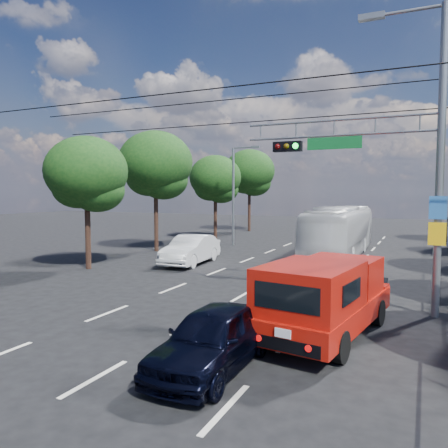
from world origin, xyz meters
The scene contains 13 objects.
ground centered at (0.00, 0.00, 0.00)m, with size 120.00×120.00×0.00m, color black.
lane_markings centered at (0.00, 14.00, 0.01)m, with size 6.12×38.00×0.01m.
signal_mast centered at (5.28, 7.99, 5.24)m, with size 6.43×0.39×9.50m.
streetlight_left centered at (-6.33, 22.00, 3.94)m, with size 2.09×0.22×7.08m.
utility_wires centered at (0.00, 8.83, 7.23)m, with size 22.00×5.04×0.74m.
tree_left_b centered at (-9.18, 10.02, 4.58)m, with size 4.08×4.08×6.63m.
tree_left_c centered at (-9.78, 17.02, 5.40)m, with size 4.80×4.80×7.80m.
tree_left_d centered at (-9.38, 25.02, 4.72)m, with size 4.20×4.20×6.83m.
tree_left_e centered at (-9.58, 33.02, 5.53)m, with size 4.92×4.92×7.99m.
red_pickup centered at (3.80, 4.68, 1.12)m, with size 2.83×5.87×2.10m.
navy_hatchback centered at (2.00, 1.48, 0.69)m, with size 1.63×4.06×1.38m, color black.
white_bus centered at (1.45, 19.91, 1.50)m, with size 2.52×10.79×3.00m, color silver.
white_van centered at (-5.26, 13.48, 0.77)m, with size 1.64×4.69×1.54m, color silver.
Camera 1 is at (6.15, -6.87, 3.89)m, focal length 35.00 mm.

